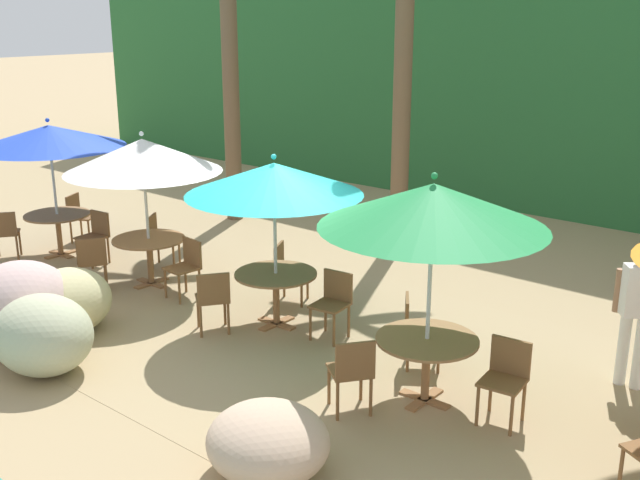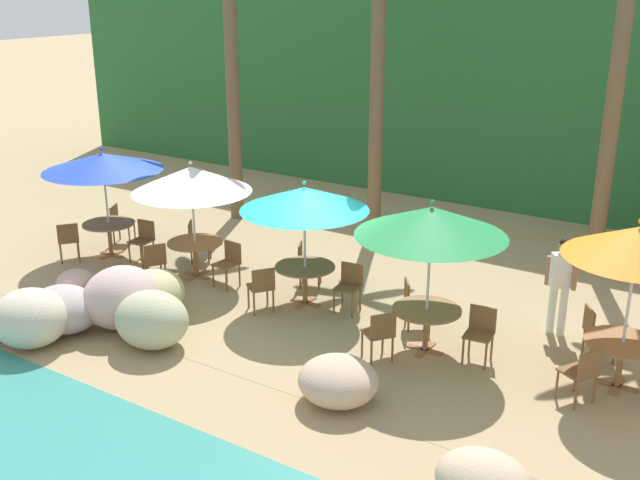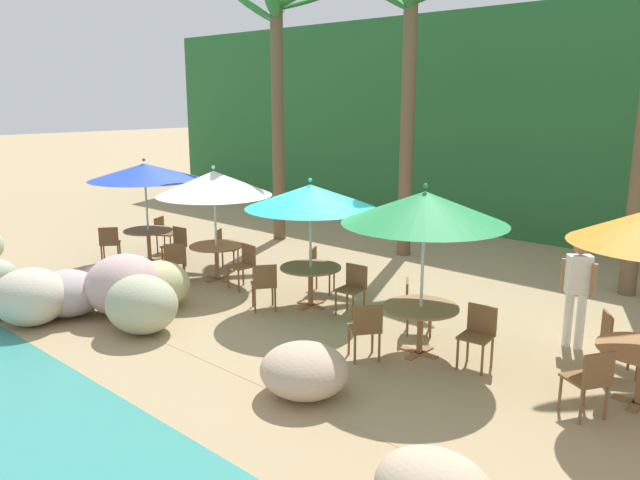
{
  "view_description": "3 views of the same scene",
  "coord_description": "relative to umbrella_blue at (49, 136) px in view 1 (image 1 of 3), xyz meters",
  "views": [
    {
      "loc": [
        6.46,
        -6.73,
        4.08
      ],
      "look_at": [
        0.5,
        0.43,
        1.25
      ],
      "focal_mm": 42.65,
      "sensor_mm": 36.0,
      "label": 1
    },
    {
      "loc": [
        7.08,
        -10.36,
        5.67
      ],
      "look_at": [
        0.28,
        0.16,
        1.31
      ],
      "focal_mm": 42.29,
      "sensor_mm": 36.0,
      "label": 2
    },
    {
      "loc": [
        7.26,
        -7.64,
        3.68
      ],
      "look_at": [
        0.25,
        0.1,
        1.3
      ],
      "focal_mm": 34.87,
      "sensor_mm": 36.0,
      "label": 3
    }
  ],
  "objects": [
    {
      "name": "chair_white_inland",
      "position": [
        1.81,
        0.73,
        -1.56
      ],
      "size": [
        0.59,
        0.59,
        0.87
      ],
      "color": "brown",
      "rests_on": "ground"
    },
    {
      "name": "umbrella_white",
      "position": [
        2.37,
        0.09,
        -0.05
      ],
      "size": [
        2.33,
        2.33,
        2.38
      ],
      "color": "silver",
      "rests_on": "ground"
    },
    {
      "name": "chair_teal_seaward",
      "position": [
        5.78,
        0.35,
        -1.56
      ],
      "size": [
        0.46,
        0.47,
        0.87
      ],
      "color": "brown",
      "rests_on": "ground"
    },
    {
      "name": "umbrella_blue",
      "position": [
        0.0,
        0.0,
        0.0
      ],
      "size": [
        2.49,
        2.49,
        2.38
      ],
      "color": "silver",
      "rests_on": "ground"
    },
    {
      "name": "chair_green_left",
      "position": [
        7.17,
        -1.07,
        -1.56
      ],
      "size": [
        0.59,
        0.59,
        0.87
      ],
      "color": "brown",
      "rests_on": "ground"
    },
    {
      "name": "umbrella_teal",
      "position": [
        4.94,
        0.17,
        -0.06
      ],
      "size": [
        2.31,
        2.31,
        2.33
      ],
      "color": "silver",
      "rests_on": "ground"
    },
    {
      "name": "dining_table_blue",
      "position": [
        -0.0,
        -0.0,
        -1.46
      ],
      "size": [
        1.1,
        1.1,
        0.74
      ],
      "color": "olive",
      "rests_on": "ground"
    },
    {
      "name": "chair_green_inland",
      "position": [
        7.05,
        0.31,
        -1.56
      ],
      "size": [
        0.59,
        0.59,
        0.87
      ],
      "color": "brown",
      "rests_on": "ground"
    },
    {
      "name": "chair_white_seaward",
      "position": [
        3.22,
        0.09,
        -1.56
      ],
      "size": [
        0.46,
        0.47,
        0.87
      ],
      "color": "brown",
      "rests_on": "ground"
    },
    {
      "name": "palm_tree_second",
      "position": [
        3.99,
        4.47,
        2.14
      ],
      "size": [
        3.02,
        2.9,
        6.38
      ],
      "color": "brown",
      "rests_on": "ground"
    },
    {
      "name": "chair_green_seaward",
      "position": [
        8.44,
        -0.16,
        -1.56
      ],
      "size": [
        0.46,
        0.47,
        0.87
      ],
      "color": "brown",
      "rests_on": "ground"
    },
    {
      "name": "dining_table_teal",
      "position": [
        4.94,
        0.17,
        -1.46
      ],
      "size": [
        1.1,
        1.1,
        0.74
      ],
      "color": "olive",
      "rests_on": "ground"
    },
    {
      "name": "chair_white_left",
      "position": [
        2.0,
        -0.68,
        -1.56
      ],
      "size": [
        0.58,
        0.58,
        0.87
      ],
      "color": "brown",
      "rests_on": "ground"
    },
    {
      "name": "chair_blue_seaward",
      "position": [
        0.84,
        0.17,
        -1.56
      ],
      "size": [
        0.46,
        0.47,
        0.87
      ],
      "color": "brown",
      "rests_on": "ground"
    },
    {
      "name": "umbrella_green",
      "position": [
        7.61,
        -0.34,
        0.12
      ],
      "size": [
        2.35,
        2.35,
        2.53
      ],
      "color": "silver",
      "rests_on": "ground"
    },
    {
      "name": "chair_blue_left",
      "position": [
        -0.43,
        -0.74,
        -1.56
      ],
      "size": [
        0.59,
        0.59,
        0.87
      ],
      "color": "brown",
      "rests_on": "ground"
    },
    {
      "name": "chair_teal_left",
      "position": [
        4.52,
        -0.58,
        -1.56
      ],
      "size": [
        0.59,
        0.59,
        0.87
      ],
      "color": "brown",
      "rests_on": "ground"
    },
    {
      "name": "ground_plane",
      "position": [
        5.01,
        -0.03,
        -2.07
      ],
      "size": [
        120.0,
        120.0,
        0.0
      ],
      "primitive_type": "plane",
      "color": "tan"
    },
    {
      "name": "chair_teal_inland",
      "position": [
        4.48,
        0.88,
        -1.56
      ],
      "size": [
        0.57,
        0.57,
        0.87
      ],
      "color": "brown",
      "rests_on": "ground"
    },
    {
      "name": "foliage_backdrop",
      "position": [
        5.01,
        8.97,
        0.93
      ],
      "size": [
        28.0,
        2.4,
        6.0
      ],
      "color": "#286633",
      "rests_on": "ground"
    },
    {
      "name": "palm_tree_nearest",
      "position": [
        0.55,
        3.64,
        2.15
      ],
      "size": [
        3.04,
        2.91,
        6.37
      ],
      "color": "brown",
      "rests_on": "ground"
    },
    {
      "name": "waiter_in_white",
      "position": [
        9.18,
        1.42,
        -1.09
      ],
      "size": [
        0.52,
        0.37,
        1.7
      ],
      "color": "white",
      "rests_on": "ground"
    },
    {
      "name": "dining_table_green",
      "position": [
        7.61,
        -0.34,
        -1.46
      ],
      "size": [
        1.1,
        1.1,
        0.74
      ],
      "color": "olive",
      "rests_on": "ground"
    },
    {
      "name": "chair_blue_inland",
      "position": [
        -0.47,
        0.72,
        -1.56
      ],
      "size": [
        0.57,
        0.57,
        0.87
      ],
      "color": "brown",
      "rests_on": "ground"
    },
    {
      "name": "terrace_deck",
      "position": [
        5.01,
        -0.03,
        -2.07
      ],
      "size": [
        18.0,
        5.2,
        0.01
      ],
      "color": "tan",
      "rests_on": "ground"
    },
    {
      "name": "dining_table_white",
      "position": [
        2.37,
        0.09,
        -1.46
      ],
      "size": [
        1.1,
        1.1,
        0.74
      ],
      "color": "olive",
      "rests_on": "ground"
    }
  ]
}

